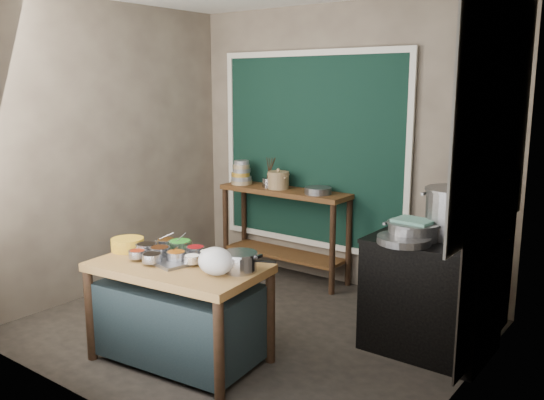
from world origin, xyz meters
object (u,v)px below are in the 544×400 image
Objects in this scene: stove_block at (431,296)px; condiment_tray at (171,257)px; yellow_basin at (128,244)px; saucepan at (240,262)px; back_counter at (284,233)px; utensil_cup at (270,182)px; prep_table at (180,313)px; stock_pot at (456,213)px; steamer at (413,231)px; ceramic_crock at (278,181)px.

stove_block reaches higher than condiment_tray.
yellow_basin is 1.01× the size of saucepan.
back_counter is 8.92× the size of utensil_cup.
stock_pot reaches higher than prep_table.
steamer is at bearing 39.13° from condiment_tray.
utensil_cup is at bearing 179.51° from back_counter.
back_counter is at bearing -0.49° from utensil_cup.
saucepan is 2.14m from ceramic_crock.
saucepan is 1.68m from stock_pot.
prep_table is 1.84m from steamer.
utensil_cup is (-2.09, 0.73, 0.57)m from stove_block.
yellow_basin is at bearing -90.00° from ceramic_crock.
saucepan is 0.62× the size of steamer.
back_counter is at bearing 88.26° from yellow_basin.
condiment_tray is 2.16m from stock_pot.
saucepan reaches higher than stove_block.
condiment_tray is at bearing -139.93° from stock_pot.
steamer reaches higher than condiment_tray.
saucepan is 0.52× the size of stock_pot.
steamer is (1.97, -0.82, -0.05)m from utensil_cup.
yellow_basin is 1.55× the size of utensil_cup.
stock_pot is (2.00, -0.59, 0.59)m from back_counter.
steamer is at bearing -134.80° from stock_pot.
stove_block is 0.54m from steamer.
utensil_cup reaches higher than saucepan.
yellow_basin is (-0.56, 0.01, 0.42)m from prep_table.
utensil_cup is at bearing 157.26° from steamer.
condiment_tray is at bearing -77.61° from ceramic_crock.
ceramic_crock reaches higher than back_counter.
steamer reaches higher than stove_block.
utensil_cup reaches higher than yellow_basin.
ceramic_crock is (-0.06, -0.03, 0.56)m from back_counter.
stock_pot is (2.07, -0.56, 0.04)m from ceramic_crock.
saucepan is at bearing 7.62° from condiment_tray.
prep_table is 2.19m from stock_pot.
yellow_basin is at bearing -86.24° from utensil_cup.
yellow_basin reaches higher than condiment_tray.
prep_table is 0.70m from yellow_basin.
ceramic_crock is at bearing -12.23° from utensil_cup.
ceramic_crock reaches higher than saucepan.
steamer is at bearing -24.90° from back_counter.
steamer reaches higher than yellow_basin.
ceramic_crock is (-1.03, 1.86, 0.21)m from saucepan.
prep_table is 1.39× the size of stove_block.
condiment_tray is 2.06m from utensil_cup.
ceramic_crock reaches higher than prep_table.
back_counter is 0.56m from utensil_cup.
stock_pot reaches higher than back_counter.
steamer is (1.83, 1.19, 0.15)m from yellow_basin.
stock_pot is (1.04, 1.30, 0.25)m from saucepan.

